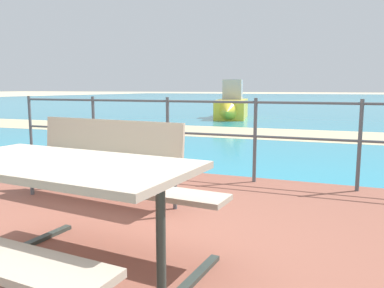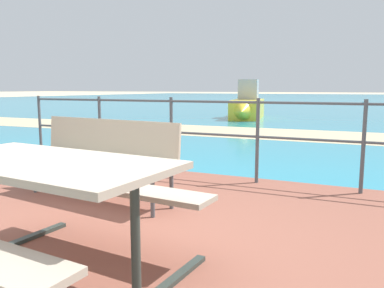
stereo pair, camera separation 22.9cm
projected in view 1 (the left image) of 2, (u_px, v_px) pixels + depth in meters
ground_plane at (104, 254)px, 2.85m from camera, size 240.00×240.00×0.00m
patio_paving at (104, 250)px, 2.85m from camera, size 6.40×5.20×0.06m
sea_water at (329, 100)px, 39.66m from camera, size 90.00×90.00×0.01m
beach_strip at (279, 134)px, 10.27m from camera, size 54.03×3.49×0.01m
picnic_table at (61, 190)px, 2.20m from camera, size 1.67×1.55×0.75m
park_bench at (103, 152)px, 3.98m from camera, size 1.83×0.61×0.83m
railing_fence at (210, 128)px, 4.93m from camera, size 5.94×0.04×1.04m
boat_mid at (232, 106)px, 15.66m from camera, size 1.68×3.67×1.56m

